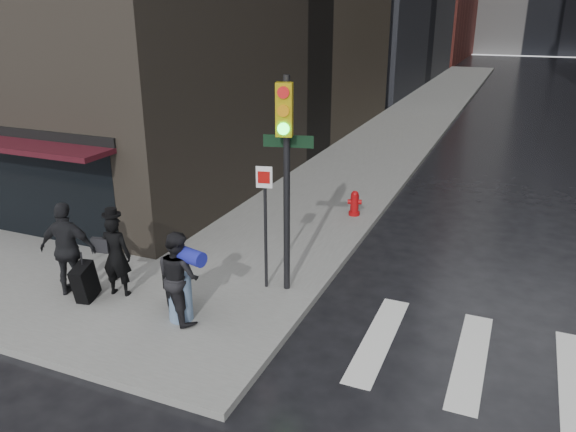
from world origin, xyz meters
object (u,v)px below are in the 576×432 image
object	(u,v)px
man_greycoat	(68,249)
fire_hydrant	(354,204)
man_overcoat	(110,260)
traffic_light	(284,158)
man_jeans	(179,276)

from	to	relation	value
man_greycoat	fire_hydrant	bearing A→B (deg)	-136.08
man_overcoat	traffic_light	distance (m)	3.99
man_jeans	man_greycoat	size ratio (longest dim) A/B	0.90
man_overcoat	fire_hydrant	distance (m)	7.15
traffic_light	man_jeans	bearing A→B (deg)	-139.55
man_jeans	fire_hydrant	world-z (taller)	man_jeans
fire_hydrant	traffic_light	bearing A→B (deg)	-90.46
traffic_light	fire_hydrant	world-z (taller)	traffic_light
man_jeans	man_greycoat	distance (m)	2.56
traffic_light	man_greycoat	bearing A→B (deg)	-168.35
man_jeans	traffic_light	size ratio (longest dim) A/B	0.40
man_greycoat	man_overcoat	bearing A→B (deg)	-177.50
man_greycoat	man_jeans	bearing A→B (deg)	164.54
man_jeans	man_greycoat	xyz separation A→B (m)	(-2.56, -0.01, 0.10)
fire_hydrant	man_greycoat	bearing A→B (deg)	-120.41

